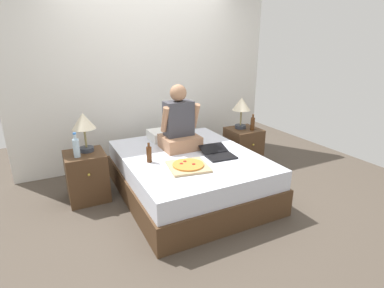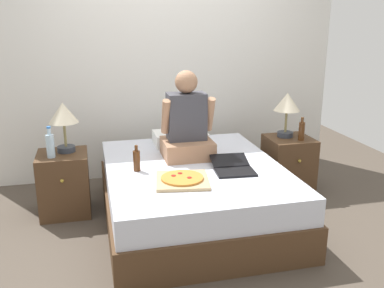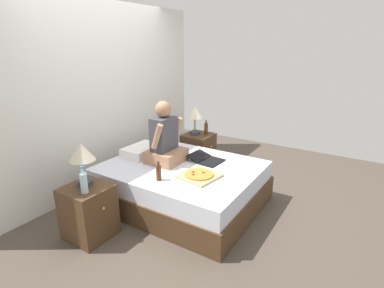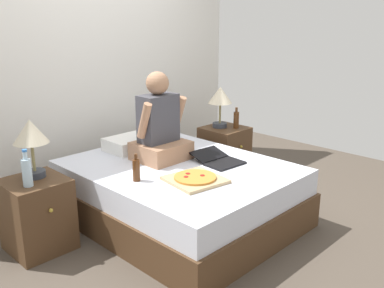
{
  "view_description": "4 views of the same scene",
  "coord_description": "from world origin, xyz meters",
  "px_view_note": "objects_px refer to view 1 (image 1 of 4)",
  "views": [
    {
      "loc": [
        -1.44,
        -2.95,
        1.76
      ],
      "look_at": [
        -0.03,
        -0.16,
        0.7
      ],
      "focal_mm": 28.0,
      "sensor_mm": 36.0,
      "label": 1
    },
    {
      "loc": [
        -0.83,
        -3.37,
        1.74
      ],
      "look_at": [
        -0.02,
        -0.04,
        0.72
      ],
      "focal_mm": 40.0,
      "sensor_mm": 36.0,
      "label": 2
    },
    {
      "loc": [
        -2.84,
        -1.95,
        1.95
      ],
      "look_at": [
        0.06,
        -0.12,
        0.8
      ],
      "focal_mm": 28.0,
      "sensor_mm": 36.0,
      "label": 3
    },
    {
      "loc": [
        -2.41,
        -2.51,
        1.74
      ],
      "look_at": [
        0.13,
        -0.03,
        0.68
      ],
      "focal_mm": 40.0,
      "sensor_mm": 36.0,
      "label": 4
    }
  ],
  "objects_px": {
    "bed": "(188,174)",
    "person_seated": "(179,125)",
    "beer_bottle": "(253,123)",
    "nightstand_left": "(87,176)",
    "pizza_box": "(188,166)",
    "lamp_on_left_nightstand": "(84,124)",
    "nightstand_right": "(243,147)",
    "laptop": "(219,154)",
    "beer_bottle_on_bed": "(149,154)",
    "lamp_on_right_nightstand": "(241,106)",
    "water_bottle": "(76,147)"
  },
  "relations": [
    {
      "from": "nightstand_left",
      "to": "pizza_box",
      "type": "bearing_deg",
      "value": -40.19
    },
    {
      "from": "nightstand_right",
      "to": "laptop",
      "type": "height_order",
      "value": "laptop"
    },
    {
      "from": "lamp_on_left_nightstand",
      "to": "beer_bottle_on_bed",
      "type": "distance_m",
      "value": 0.82
    },
    {
      "from": "nightstand_right",
      "to": "pizza_box",
      "type": "height_order",
      "value": "nightstand_right"
    },
    {
      "from": "person_seated",
      "to": "water_bottle",
      "type": "bearing_deg",
      "value": 175.86
    },
    {
      "from": "bed",
      "to": "person_seated",
      "type": "distance_m",
      "value": 0.6
    },
    {
      "from": "lamp_on_right_nightstand",
      "to": "laptop",
      "type": "distance_m",
      "value": 1.1
    },
    {
      "from": "laptop",
      "to": "beer_bottle",
      "type": "bearing_deg",
      "value": 30.84
    },
    {
      "from": "bed",
      "to": "lamp_on_right_nightstand",
      "type": "distance_m",
      "value": 1.34
    },
    {
      "from": "bed",
      "to": "water_bottle",
      "type": "height_order",
      "value": "water_bottle"
    },
    {
      "from": "lamp_on_right_nightstand",
      "to": "pizza_box",
      "type": "bearing_deg",
      "value": -146.35
    },
    {
      "from": "nightstand_right",
      "to": "water_bottle",
      "type": "bearing_deg",
      "value": -177.75
    },
    {
      "from": "lamp_on_right_nightstand",
      "to": "person_seated",
      "type": "distance_m",
      "value": 1.1
    },
    {
      "from": "bed",
      "to": "pizza_box",
      "type": "relative_size",
      "value": 4.12
    },
    {
      "from": "pizza_box",
      "to": "beer_bottle_on_bed",
      "type": "height_order",
      "value": "beer_bottle_on_bed"
    },
    {
      "from": "bed",
      "to": "lamp_on_right_nightstand",
      "type": "height_order",
      "value": "lamp_on_right_nightstand"
    },
    {
      "from": "bed",
      "to": "beer_bottle",
      "type": "height_order",
      "value": "beer_bottle"
    },
    {
      "from": "bed",
      "to": "nightstand_right",
      "type": "xyz_separation_m",
      "value": [
        1.11,
        0.42,
        0.03
      ]
    },
    {
      "from": "lamp_on_left_nightstand",
      "to": "beer_bottle",
      "type": "bearing_deg",
      "value": -3.82
    },
    {
      "from": "lamp_on_right_nightstand",
      "to": "water_bottle",
      "type": "bearing_deg",
      "value": -176.46
    },
    {
      "from": "beer_bottle",
      "to": "laptop",
      "type": "height_order",
      "value": "beer_bottle"
    },
    {
      "from": "nightstand_right",
      "to": "pizza_box",
      "type": "bearing_deg",
      "value": -148.57
    },
    {
      "from": "nightstand_left",
      "to": "beer_bottle",
      "type": "bearing_deg",
      "value": -2.51
    },
    {
      "from": "nightstand_left",
      "to": "lamp_on_right_nightstand",
      "type": "bearing_deg",
      "value": 1.31
    },
    {
      "from": "lamp_on_left_nightstand",
      "to": "laptop",
      "type": "distance_m",
      "value": 1.56
    },
    {
      "from": "nightstand_left",
      "to": "beer_bottle_on_bed",
      "type": "bearing_deg",
      "value": -36.16
    },
    {
      "from": "nightstand_right",
      "to": "nightstand_left",
      "type": "bearing_deg",
      "value": 180.0
    },
    {
      "from": "lamp_on_left_nightstand",
      "to": "pizza_box",
      "type": "xyz_separation_m",
      "value": [
        0.89,
        -0.84,
        -0.36
      ]
    },
    {
      "from": "laptop",
      "to": "pizza_box",
      "type": "height_order",
      "value": "laptop"
    },
    {
      "from": "bed",
      "to": "beer_bottle_on_bed",
      "type": "height_order",
      "value": "beer_bottle_on_bed"
    },
    {
      "from": "water_bottle",
      "to": "person_seated",
      "type": "distance_m",
      "value": 1.2
    },
    {
      "from": "bed",
      "to": "nightstand_right",
      "type": "bearing_deg",
      "value": 20.99
    },
    {
      "from": "bed",
      "to": "pizza_box",
      "type": "distance_m",
      "value": 0.49
    },
    {
      "from": "laptop",
      "to": "nightstand_left",
      "type": "bearing_deg",
      "value": 155.72
    },
    {
      "from": "bed",
      "to": "nightstand_right",
      "type": "distance_m",
      "value": 1.19
    },
    {
      "from": "pizza_box",
      "to": "nightstand_right",
      "type": "bearing_deg",
      "value": 31.43
    },
    {
      "from": "bed",
      "to": "water_bottle",
      "type": "distance_m",
      "value": 1.31
    },
    {
      "from": "lamp_on_left_nightstand",
      "to": "pizza_box",
      "type": "bearing_deg",
      "value": -43.2
    },
    {
      "from": "laptop",
      "to": "lamp_on_left_nightstand",
      "type": "bearing_deg",
      "value": 153.37
    },
    {
      "from": "lamp_on_left_nightstand",
      "to": "nightstand_right",
      "type": "bearing_deg",
      "value": -1.32
    },
    {
      "from": "pizza_box",
      "to": "lamp_on_left_nightstand",
      "type": "bearing_deg",
      "value": 136.8
    },
    {
      "from": "water_bottle",
      "to": "laptop",
      "type": "distance_m",
      "value": 1.58
    },
    {
      "from": "lamp_on_left_nightstand",
      "to": "person_seated",
      "type": "bearing_deg",
      "value": -11.93
    },
    {
      "from": "lamp_on_right_nightstand",
      "to": "laptop",
      "type": "xyz_separation_m",
      "value": [
        -0.79,
        -0.68,
        -0.36
      ]
    },
    {
      "from": "bed",
      "to": "laptop",
      "type": "distance_m",
      "value": 0.45
    },
    {
      "from": "bed",
      "to": "nightstand_left",
      "type": "distance_m",
      "value": 1.19
    },
    {
      "from": "bed",
      "to": "beer_bottle",
      "type": "bearing_deg",
      "value": 15.43
    },
    {
      "from": "lamp_on_right_nightstand",
      "to": "beer_bottle",
      "type": "relative_size",
      "value": 1.96
    },
    {
      "from": "beer_bottle",
      "to": "beer_bottle_on_bed",
      "type": "distance_m",
      "value": 1.7
    },
    {
      "from": "water_bottle",
      "to": "laptop",
      "type": "relative_size",
      "value": 0.63
    }
  ]
}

